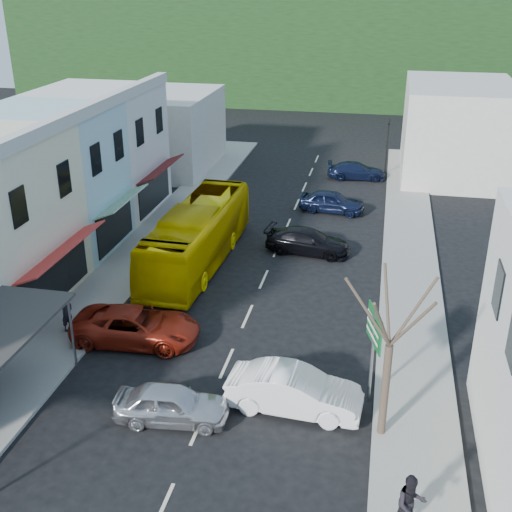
{
  "coord_description": "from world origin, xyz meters",
  "views": [
    {
      "loc": [
        5.63,
        -21.51,
        14.68
      ],
      "look_at": [
        0.0,
        6.0,
        2.2
      ],
      "focal_mm": 45.0,
      "sensor_mm": 36.0,
      "label": 1
    }
  ],
  "objects_px": {
    "street_tree": "(389,345)",
    "traffic_signal": "(387,147)",
    "car_red": "(136,327)",
    "pedestrian_right": "(410,506)",
    "bus": "(198,237)",
    "car_white": "(294,393)",
    "direction_sign": "(372,355)",
    "car_silver": "(172,404)",
    "pedestrian_left": "(67,313)"
  },
  "relations": [
    {
      "from": "car_silver",
      "to": "car_white",
      "type": "height_order",
      "value": "same"
    },
    {
      "from": "car_red",
      "to": "pedestrian_right",
      "type": "bearing_deg",
      "value": -129.47
    },
    {
      "from": "car_red",
      "to": "pedestrian_left",
      "type": "height_order",
      "value": "pedestrian_left"
    },
    {
      "from": "pedestrian_right",
      "to": "traffic_signal",
      "type": "relative_size",
      "value": 0.38
    },
    {
      "from": "traffic_signal",
      "to": "car_red",
      "type": "bearing_deg",
      "value": 87.31
    },
    {
      "from": "street_tree",
      "to": "pedestrian_right",
      "type": "bearing_deg",
      "value": -78.35
    },
    {
      "from": "car_silver",
      "to": "car_red",
      "type": "relative_size",
      "value": 0.96
    },
    {
      "from": "car_white",
      "to": "car_red",
      "type": "height_order",
      "value": "same"
    },
    {
      "from": "direction_sign",
      "to": "street_tree",
      "type": "relative_size",
      "value": 0.53
    },
    {
      "from": "car_silver",
      "to": "traffic_signal",
      "type": "height_order",
      "value": "traffic_signal"
    },
    {
      "from": "direction_sign",
      "to": "street_tree",
      "type": "height_order",
      "value": "street_tree"
    },
    {
      "from": "car_silver",
      "to": "pedestrian_right",
      "type": "height_order",
      "value": "pedestrian_right"
    },
    {
      "from": "pedestrian_left",
      "to": "direction_sign",
      "type": "distance_m",
      "value": 13.47
    },
    {
      "from": "car_red",
      "to": "pedestrian_right",
      "type": "distance_m",
      "value": 14.06
    },
    {
      "from": "car_red",
      "to": "car_silver",
      "type": "bearing_deg",
      "value": -149.79
    },
    {
      "from": "car_red",
      "to": "traffic_signal",
      "type": "distance_m",
      "value": 29.43
    },
    {
      "from": "pedestrian_left",
      "to": "car_silver",
      "type": "bearing_deg",
      "value": -116.37
    },
    {
      "from": "car_red",
      "to": "direction_sign",
      "type": "distance_m",
      "value": 10.32
    },
    {
      "from": "car_white",
      "to": "direction_sign",
      "type": "relative_size",
      "value": 1.14
    },
    {
      "from": "pedestrian_left",
      "to": "bus",
      "type": "bearing_deg",
      "value": -12.23
    },
    {
      "from": "bus",
      "to": "car_silver",
      "type": "distance_m",
      "value": 13.54
    },
    {
      "from": "street_tree",
      "to": "traffic_signal",
      "type": "relative_size",
      "value": 1.64
    },
    {
      "from": "traffic_signal",
      "to": "pedestrian_right",
      "type": "bearing_deg",
      "value": 109.37
    },
    {
      "from": "traffic_signal",
      "to": "car_white",
      "type": "bearing_deg",
      "value": 102.3
    },
    {
      "from": "car_silver",
      "to": "direction_sign",
      "type": "height_order",
      "value": "direction_sign"
    },
    {
      "from": "car_silver",
      "to": "car_white",
      "type": "distance_m",
      "value": 4.41
    },
    {
      "from": "car_silver",
      "to": "traffic_signal",
      "type": "bearing_deg",
      "value": -17.72
    },
    {
      "from": "street_tree",
      "to": "traffic_signal",
      "type": "distance_m",
      "value": 31.82
    },
    {
      "from": "bus",
      "to": "car_silver",
      "type": "xyz_separation_m",
      "value": [
        2.88,
        -13.2,
        -0.85
      ]
    },
    {
      "from": "pedestrian_right",
      "to": "car_silver",
      "type": "bearing_deg",
      "value": 136.64
    },
    {
      "from": "pedestrian_right",
      "to": "car_red",
      "type": "bearing_deg",
      "value": 123.61
    },
    {
      "from": "direction_sign",
      "to": "street_tree",
      "type": "distance_m",
      "value": 2.66
    },
    {
      "from": "pedestrian_left",
      "to": "street_tree",
      "type": "height_order",
      "value": "street_tree"
    },
    {
      "from": "car_white",
      "to": "street_tree",
      "type": "distance_m",
      "value": 4.4
    },
    {
      "from": "car_silver",
      "to": "street_tree",
      "type": "distance_m",
      "value": 7.91
    },
    {
      "from": "bus",
      "to": "direction_sign",
      "type": "distance_m",
      "value": 14.35
    },
    {
      "from": "car_white",
      "to": "pedestrian_right",
      "type": "height_order",
      "value": "pedestrian_right"
    },
    {
      "from": "pedestrian_left",
      "to": "street_tree",
      "type": "relative_size",
      "value": 0.23
    },
    {
      "from": "pedestrian_left",
      "to": "car_white",
      "type": "bearing_deg",
      "value": -96.98
    },
    {
      "from": "car_red",
      "to": "traffic_signal",
      "type": "xyz_separation_m",
      "value": [
        10.01,
        27.63,
        1.51
      ]
    },
    {
      "from": "pedestrian_left",
      "to": "pedestrian_right",
      "type": "distance_m",
      "value": 16.82
    },
    {
      "from": "car_red",
      "to": "pedestrian_right",
      "type": "height_order",
      "value": "pedestrian_right"
    },
    {
      "from": "bus",
      "to": "car_white",
      "type": "relative_size",
      "value": 2.64
    },
    {
      "from": "pedestrian_left",
      "to": "street_tree",
      "type": "distance_m",
      "value": 14.62
    },
    {
      "from": "bus",
      "to": "car_white",
      "type": "bearing_deg",
      "value": -57.21
    },
    {
      "from": "car_white",
      "to": "traffic_signal",
      "type": "height_order",
      "value": "traffic_signal"
    },
    {
      "from": "street_tree",
      "to": "traffic_signal",
      "type": "xyz_separation_m",
      "value": [
        -0.5,
        31.79,
        -1.42
      ]
    },
    {
      "from": "bus",
      "to": "traffic_signal",
      "type": "distance_m",
      "value": 21.55
    },
    {
      "from": "direction_sign",
      "to": "car_silver",
      "type": "bearing_deg",
      "value": -176.11
    },
    {
      "from": "pedestrian_left",
      "to": "pedestrian_right",
      "type": "height_order",
      "value": "same"
    }
  ]
}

